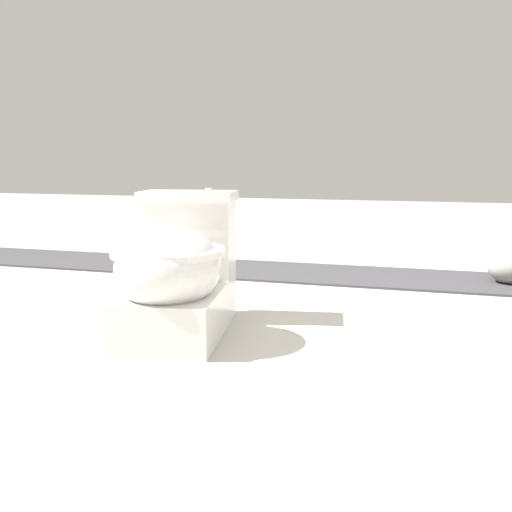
{
  "coord_description": "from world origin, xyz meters",
  "views": [
    {
      "loc": [
        2.04,
        0.94,
        0.63
      ],
      "look_at": [
        0.1,
        0.36,
        0.3
      ],
      "focal_mm": 42.0,
      "sensor_mm": 36.0,
      "label": 1
    }
  ],
  "objects": [
    {
      "name": "gravel_strip",
      "position": [
        -1.14,
        0.5,
        0.01
      ],
      "size": [
        0.56,
        8.0,
        0.01
      ],
      "primitive_type": "cube",
      "color": "#423F44",
      "rests_on": "ground"
    },
    {
      "name": "ground_plane",
      "position": [
        0.0,
        0.0,
        0.0
      ],
      "size": [
        14.0,
        14.0,
        0.0
      ],
      "primitive_type": "plane",
      "color": "#B7B2A8"
    },
    {
      "name": "toilet",
      "position": [
        0.1,
        0.06,
        0.22
      ],
      "size": [
        0.68,
        0.47,
        0.52
      ],
      "rotation": [
        0.0,
        0.0,
        0.17
      ],
      "color": "white",
      "rests_on": "ground"
    }
  ]
}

